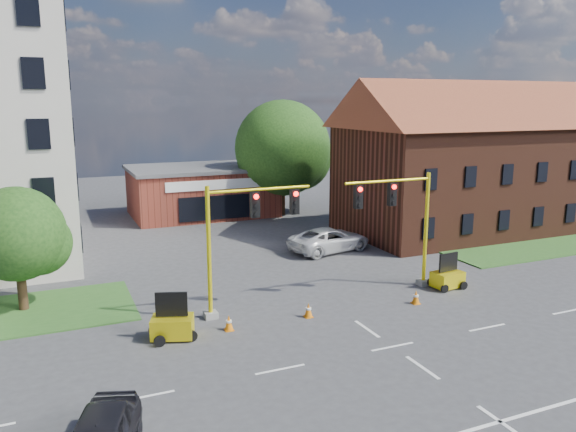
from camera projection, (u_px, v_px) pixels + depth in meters
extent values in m
plane|color=#3C3C3F|center=(392.00, 347.00, 23.03)|extent=(120.00, 120.00, 0.00)
cube|color=#2D5B22|center=(541.00, 249.00, 38.12)|extent=(14.00, 4.00, 0.08)
cube|color=maroon|center=(202.00, 192.00, 49.60)|extent=(12.00, 8.00, 4.00)
cube|color=#525255|center=(201.00, 168.00, 49.16)|extent=(12.40, 8.40, 0.30)
cube|color=white|center=(214.00, 185.00, 45.71)|extent=(8.00, 0.10, 0.80)
cube|color=black|center=(215.00, 208.00, 46.10)|extent=(6.00, 0.10, 2.00)
cube|color=#4F2517|center=(474.00, 178.00, 43.62)|extent=(20.00, 10.00, 8.00)
cylinder|color=#372614|center=(283.00, 191.00, 49.41)|extent=(0.44, 0.44, 4.19)
sphere|color=#183D12|center=(283.00, 148.00, 48.65)|extent=(8.30, 8.30, 8.30)
sphere|color=#183D12|center=(299.00, 158.00, 49.75)|extent=(5.81, 5.81, 5.81)
cylinder|color=#372614|center=(22.00, 284.00, 26.75)|extent=(0.44, 0.44, 2.69)
sphere|color=#183D12|center=(17.00, 234.00, 26.26)|extent=(4.46, 4.46, 4.46)
sphere|color=#183D12|center=(39.00, 243.00, 27.00)|extent=(3.12, 3.12, 3.12)
cube|color=gray|center=(211.00, 315.00, 26.06)|extent=(0.60, 0.60, 0.30)
cylinder|color=yellow|center=(209.00, 254.00, 25.47)|extent=(0.20, 0.20, 6.20)
cylinder|color=yellow|center=(260.00, 189.00, 25.88)|extent=(5.00, 0.14, 0.14)
cube|color=black|center=(255.00, 205.00, 25.92)|extent=(0.40, 0.32, 1.20)
cube|color=black|center=(294.00, 202.00, 26.70)|extent=(0.40, 0.32, 1.20)
sphere|color=#FF0C07|center=(256.00, 197.00, 25.68)|extent=(0.24, 0.24, 0.24)
cube|color=gray|center=(423.00, 282.00, 30.73)|extent=(0.60, 0.60, 0.30)
cylinder|color=yellow|center=(426.00, 230.00, 30.14)|extent=(0.20, 0.20, 6.20)
cylinder|color=yellow|center=(388.00, 181.00, 28.60)|extent=(5.00, 0.14, 0.14)
cube|color=black|center=(392.00, 194.00, 28.84)|extent=(0.40, 0.32, 1.20)
cube|color=black|center=(358.00, 197.00, 28.06)|extent=(0.40, 0.32, 1.20)
sphere|color=#FF0C07|center=(394.00, 187.00, 28.60)|extent=(0.24, 0.24, 0.24)
cube|color=yellow|center=(172.00, 327.00, 23.73)|extent=(2.01, 1.66, 0.86)
cube|color=black|center=(171.00, 304.00, 23.53)|extent=(1.30, 0.56, 1.05)
cube|color=yellow|center=(447.00, 279.00, 30.20)|extent=(1.74, 1.26, 0.81)
cube|color=black|center=(448.00, 262.00, 30.01)|extent=(1.27, 0.25, 0.99)
cube|color=orange|center=(308.00, 317.00, 26.18)|extent=(0.38, 0.38, 0.04)
cone|color=orange|center=(308.00, 310.00, 26.12)|extent=(0.40, 0.40, 0.70)
cylinder|color=white|center=(308.00, 309.00, 26.10)|extent=(0.27, 0.27, 0.09)
cube|color=orange|center=(229.00, 330.00, 24.68)|extent=(0.38, 0.38, 0.04)
cone|color=orange|center=(229.00, 323.00, 24.61)|extent=(0.40, 0.40, 0.70)
cylinder|color=white|center=(229.00, 321.00, 24.60)|extent=(0.27, 0.27, 0.09)
cube|color=orange|center=(416.00, 303.00, 27.92)|extent=(0.38, 0.38, 0.04)
cone|color=orange|center=(416.00, 297.00, 27.85)|extent=(0.40, 0.40, 0.70)
cylinder|color=white|center=(416.00, 296.00, 27.84)|extent=(0.27, 0.27, 0.09)
cube|color=orange|center=(462.00, 285.00, 30.61)|extent=(0.38, 0.38, 0.04)
cone|color=orange|center=(463.00, 280.00, 30.55)|extent=(0.40, 0.40, 0.70)
cylinder|color=white|center=(463.00, 278.00, 30.53)|extent=(0.27, 0.27, 0.09)
imported|color=white|center=(330.00, 240.00, 37.58)|extent=(6.13, 3.72, 1.59)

